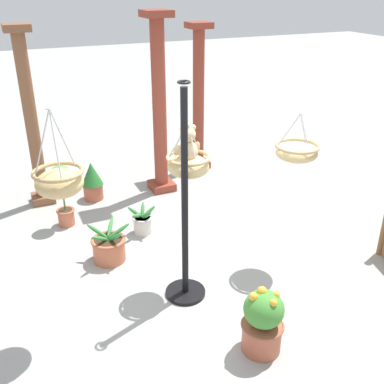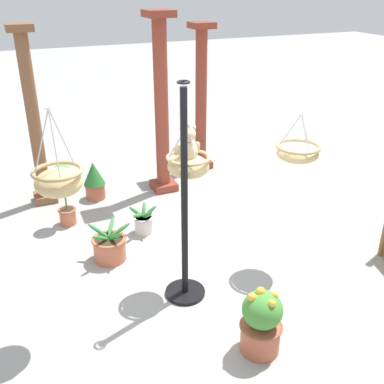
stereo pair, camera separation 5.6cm
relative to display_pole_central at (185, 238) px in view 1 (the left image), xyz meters
name	(u,v)px [view 1 (the left image)]	position (x,y,z in m)	size (l,w,h in m)	color
ground_plane	(194,281)	(0.18, 0.17, -0.72)	(40.00, 40.00, 0.00)	#9E9E99
display_pole_central	(185,238)	(0.00, 0.00, 0.00)	(0.44, 0.44, 2.35)	black
hanging_basket_with_teddy	(188,165)	(0.15, 0.25, 0.71)	(0.46, 0.46, 0.57)	tan
teddy_bear	(187,147)	(0.15, 0.27, 0.89)	(0.29, 0.26, 0.42)	#D1B789
hanging_basket_left_high	(59,182)	(-1.18, 0.00, 0.86)	(0.44, 0.44, 0.79)	tan
hanging_basket_right_low	(297,152)	(1.43, 0.15, 0.69)	(0.50, 0.50, 0.55)	tan
greenhouse_pillar_left	(159,110)	(0.73, 2.68, 0.62)	(0.41, 0.41, 2.77)	brown
greenhouse_pillar_right	(32,123)	(-1.12, 3.00, 0.54)	(0.35, 0.35, 2.62)	brown
greenhouse_pillar_far_back	(198,102)	(1.69, 3.32, 0.49)	(0.37, 0.37, 2.52)	brown
potted_plant_fern_front	(92,181)	(-0.38, 2.78, -0.41)	(0.33, 0.33, 0.61)	#AD563D
potted_plant_flowering_red	(263,321)	(0.32, -1.04, -0.39)	(0.40, 0.40, 0.69)	#AD563D
potted_plant_tall_leafy	(142,222)	(-0.01, 1.46, -0.55)	(0.40, 0.39, 0.40)	beige
potted_plant_bushy_green	(109,247)	(-0.59, 1.00, -0.54)	(0.53, 0.52, 0.48)	#BC6042
potted_plant_small_succulent	(63,192)	(-0.92, 2.11, -0.21)	(0.29, 0.29, 0.90)	#BC6042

